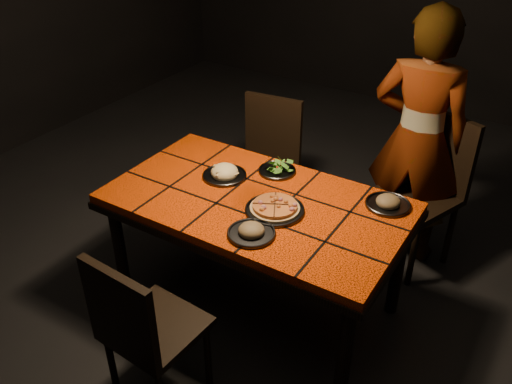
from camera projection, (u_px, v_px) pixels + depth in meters
The scene contains 11 objects.
room_shell at pixel (257, 64), 2.52m from camera, with size 6.04×7.04×3.08m.
dining_table at pixel (257, 211), 2.96m from camera, with size 1.62×0.92×0.75m.
chair_near at pixel (141, 326), 2.45m from camera, with size 0.43×0.43×0.90m.
chair_far_left at pixel (267, 155), 3.80m from camera, with size 0.46×0.46×0.93m.
chair_far_right at pixel (426, 181), 3.42m from camera, with size 0.59×0.59×1.00m.
diner at pixel (418, 140), 3.34m from camera, with size 0.61×0.40×1.66m, color brown.
plate_pizza at pixel (275, 208), 2.81m from camera, with size 0.35×0.35×0.04m.
plate_pasta at pixel (225, 173), 3.11m from camera, with size 0.25×0.25×0.08m.
plate_salad at pixel (277, 168), 3.15m from camera, with size 0.22×0.22×0.07m.
plate_mushroom_a at pixel (251, 231), 2.63m from camera, with size 0.24×0.24×0.08m.
plate_mushroom_b at pixel (388, 202), 2.85m from camera, with size 0.24×0.24×0.08m.
Camera 1 is at (1.30, -2.08, 2.33)m, focal length 38.00 mm.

